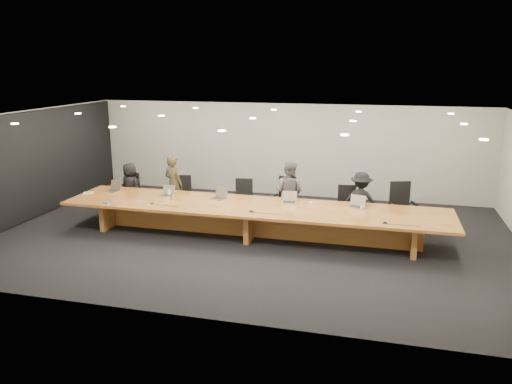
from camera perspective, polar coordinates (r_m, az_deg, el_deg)
ground at (r=11.82m, az=-0.36°, el=-5.05°), size 12.00×12.00×0.00m
back_wall at (r=15.25m, az=3.46°, el=4.82°), size 12.00×0.02×2.80m
left_wall_panel at (r=14.13m, az=-24.40°, el=2.66°), size 0.08×7.84×2.74m
conference_table at (r=11.65m, az=-0.37°, el=-2.64°), size 9.00×1.80×0.75m
chair_far_left at (r=14.24m, az=-14.37°, el=0.08°), size 0.65×0.65×1.05m
chair_left at (r=13.51m, az=-8.46°, el=-0.36°), size 0.63×0.63×1.06m
chair_mid_left at (r=12.90m, az=-1.51°, el=-0.87°), size 0.61×0.61×1.07m
chair_mid_right at (r=12.70m, az=3.15°, el=-0.91°), size 0.74×0.74×1.17m
chair_right at (r=12.51m, az=10.30°, el=-1.66°), size 0.59×0.59×1.05m
chair_far_right at (r=12.53m, az=16.43°, el=-1.63°), size 0.78×0.78×1.20m
person_a at (r=14.02m, az=-14.16°, el=0.52°), size 0.77×0.64×1.35m
person_b at (r=13.51m, az=-9.39°, el=0.81°), size 0.68×0.56×1.61m
person_c at (r=12.65m, az=3.80°, el=0.01°), size 0.93×0.82×1.60m
person_d at (r=12.36m, az=11.87°, el=-1.01°), size 0.98×0.63×1.43m
laptop_a at (r=13.35m, az=-16.11°, el=0.64°), size 0.41×0.35×0.28m
laptop_b at (r=12.60m, az=-10.25°, el=0.15°), size 0.38×0.31×0.27m
laptop_c at (r=12.15m, az=-4.35°, el=-0.17°), size 0.42×0.37×0.27m
laptop_d at (r=11.79m, az=3.81°, el=-0.62°), size 0.37×0.29×0.27m
laptop_e at (r=11.62m, az=11.38°, el=-1.09°), size 0.42×0.35×0.28m
water_bottle at (r=12.21m, az=-9.91°, el=-0.35°), size 0.09×0.09×0.24m
amber_mug at (r=12.24m, az=-9.81°, el=-0.63°), size 0.11×0.11×0.11m
paper_cup_near at (r=11.61m, az=6.28°, el=-1.37°), size 0.10×0.10×0.10m
paper_cup_far at (r=11.50m, az=12.01°, el=-1.79°), size 0.09×0.09×0.08m
notepad at (r=13.39m, az=-18.60°, el=-0.09°), size 0.30×0.28×0.01m
lime_gadget at (r=13.37m, az=-18.55°, el=-0.03°), size 0.15×0.10×0.02m
av_box at (r=12.30m, az=-16.63°, el=-1.17°), size 0.21×0.19×0.03m
mic_left at (r=11.97m, az=-11.80°, el=-1.27°), size 0.13×0.13×0.03m
mic_center at (r=11.10m, az=-0.54°, el=-2.20°), size 0.14×0.14×0.03m
mic_right at (r=10.66m, az=14.52°, el=-3.39°), size 0.13×0.13×0.03m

